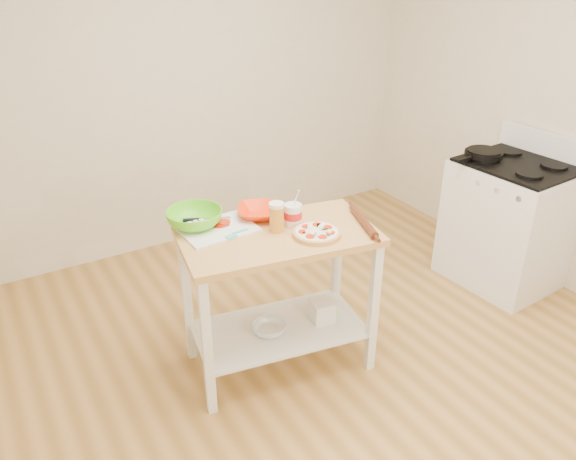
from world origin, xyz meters
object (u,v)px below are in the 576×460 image
at_px(pizza, 317,233).
at_px(cutting_board, 217,228).
at_px(prep_island, 279,273).
at_px(orange_bowl, 260,212).
at_px(gas_stove, 507,223).
at_px(shelf_bin, 322,310).
at_px(yogurt_tub, 293,214).
at_px(spatula, 236,234).
at_px(shelf_glass_bowl, 269,328).
at_px(beer_pint, 277,217).
at_px(knife, 200,219).
at_px(green_bowl, 194,219).
at_px(skillet, 483,154).
at_px(rolling_pin, 363,221).

bearing_deg(pizza, cutting_board, 141.95).
distance_m(prep_island, orange_bowl, 0.37).
distance_m(pizza, orange_bowl, 0.39).
relative_size(gas_stove, shelf_bin, 8.40).
bearing_deg(shelf_bin, yogurt_tub, 140.97).
bearing_deg(shelf_bin, orange_bowl, 131.21).
xyz_separation_m(gas_stove, orange_bowl, (-1.93, 0.25, 0.46)).
xyz_separation_m(spatula, shelf_glass_bowl, (0.14, -0.10, -0.62)).
bearing_deg(yogurt_tub, prep_island, -157.35).
bearing_deg(beer_pint, spatula, 166.01).
distance_m(cutting_board, spatula, 0.14).
bearing_deg(shelf_glass_bowl, spatula, 144.14).
height_order(spatula, shelf_bin, spatula).
distance_m(knife, green_bowl, 0.07).
distance_m(beer_pint, shelf_glass_bowl, 0.70).
distance_m(gas_stove, skillet, 0.56).
relative_size(yogurt_tub, rolling_pin, 0.58).
bearing_deg(knife, beer_pint, -20.47).
distance_m(prep_island, spatula, 0.36).
bearing_deg(prep_island, shelf_glass_bowl, -169.04).
distance_m(orange_bowl, yogurt_tub, 0.22).
xyz_separation_m(spatula, yogurt_tub, (0.34, -0.03, 0.05)).
height_order(gas_stove, knife, gas_stove).
relative_size(spatula, shelf_glass_bowl, 0.74).
bearing_deg(skillet, knife, 171.58).
relative_size(skillet, shelf_bin, 3.20).
bearing_deg(cutting_board, skillet, -2.72).
distance_m(gas_stove, cutting_board, 2.27).
height_order(green_bowl, shelf_bin, green_bowl).
relative_size(green_bowl, shelf_glass_bowl, 1.55).
relative_size(spatula, green_bowl, 0.48).
distance_m(skillet, rolling_pin, 1.39).
bearing_deg(pizza, orange_bowl, 113.33).
bearing_deg(prep_island, green_bowl, 138.97).
bearing_deg(shelf_bin, spatula, 162.99).
height_order(prep_island, shelf_glass_bowl, prep_island).
bearing_deg(beer_pint, prep_island, -104.53).
bearing_deg(prep_island, yogurt_tub, 22.65).
xyz_separation_m(skillet, beer_pint, (-1.80, -0.16, 0.01)).
distance_m(yogurt_tub, shelf_glass_bowl, 0.70).
bearing_deg(pizza, prep_island, 142.11).
distance_m(gas_stove, yogurt_tub, 1.88).
distance_m(prep_island, beer_pint, 0.34).
bearing_deg(prep_island, pizza, -37.89).
xyz_separation_m(beer_pint, yogurt_tub, (0.12, 0.02, -0.02)).
xyz_separation_m(pizza, orange_bowl, (-0.16, 0.36, 0.02)).
bearing_deg(shelf_glass_bowl, knife, 123.24).
relative_size(orange_bowl, beer_pint, 1.53).
relative_size(green_bowl, rolling_pin, 0.83).
bearing_deg(spatula, gas_stove, -6.81).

